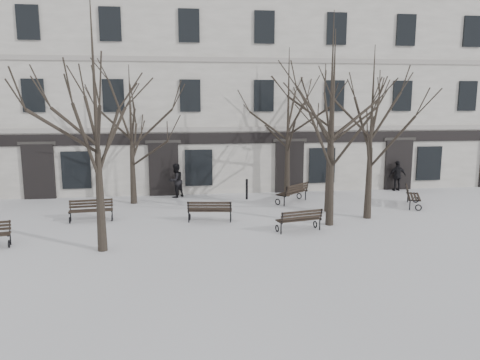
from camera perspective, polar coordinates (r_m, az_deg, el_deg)
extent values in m
plane|color=silver|center=(18.51, 1.17, -6.52)|extent=(100.00, 100.00, 0.00)
cube|color=silver|center=(30.68, -2.58, 10.34)|extent=(40.00, 10.00, 11.00)
cube|color=#9B958E|center=(25.72, -1.54, 6.22)|extent=(40.00, 0.12, 0.25)
cube|color=#9B958E|center=(25.76, -1.58, 14.46)|extent=(40.00, 0.12, 0.25)
cube|color=black|center=(25.75, -1.53, 5.11)|extent=(40.00, 0.10, 0.60)
cube|color=black|center=(26.77, -23.31, 0.94)|extent=(1.60, 0.22, 2.90)
cube|color=#2D2B28|center=(26.57, -23.55, 4.12)|extent=(1.90, 0.08, 0.18)
cube|color=black|center=(26.32, -19.33, 1.16)|extent=(1.50, 0.14, 2.00)
cube|color=black|center=(25.78, -9.27, 1.30)|extent=(1.60, 0.22, 2.90)
cube|color=#2D2B28|center=(25.57, -9.37, 4.61)|extent=(1.90, 0.08, 0.18)
cube|color=black|center=(25.80, -5.05, 1.51)|extent=(1.50, 0.14, 2.00)
cube|color=black|center=(26.52, 6.03, 1.61)|extent=(1.60, 0.22, 2.90)
cube|color=#2D2B28|center=(26.31, 6.11, 4.83)|extent=(1.90, 0.08, 0.18)
cube|color=black|center=(27.03, 9.95, 1.77)|extent=(1.50, 0.14, 2.00)
cube|color=black|center=(28.75, 18.73, 1.77)|extent=(1.60, 0.22, 2.90)
cube|color=#2D2B28|center=(28.56, 18.93, 4.74)|extent=(1.90, 0.08, 0.18)
cube|color=black|center=(29.64, 22.02, 1.90)|extent=(1.50, 0.14, 2.00)
cube|color=black|center=(26.52, -23.89, 9.40)|extent=(1.10, 0.14, 1.70)
cube|color=black|center=(26.79, -24.44, 17.10)|extent=(1.10, 0.14, 1.70)
cube|color=black|center=(25.72, -15.18, 9.90)|extent=(1.10, 0.14, 1.70)
cube|color=black|center=(26.00, -15.55, 17.85)|extent=(1.10, 0.14, 1.70)
cube|color=black|center=(25.52, -6.10, 10.19)|extent=(1.10, 0.14, 1.70)
cube|color=black|center=(25.80, -6.25, 18.20)|extent=(1.10, 0.14, 1.70)
cube|color=black|center=(25.94, 2.91, 10.22)|extent=(1.10, 0.14, 1.70)
cube|color=black|center=(26.22, 2.98, 18.11)|extent=(1.10, 0.14, 1.70)
cube|color=black|center=(26.96, 11.43, 10.02)|extent=(1.10, 0.14, 1.70)
cube|color=black|center=(27.23, 11.70, 17.62)|extent=(1.10, 0.14, 1.70)
cube|color=black|center=(28.51, 19.16, 9.66)|extent=(1.10, 0.14, 1.70)
cube|color=black|center=(28.76, 19.58, 16.84)|extent=(1.10, 0.14, 1.70)
cube|color=black|center=(30.51, 25.97, 9.19)|extent=(1.10, 0.14, 1.70)
cube|color=black|center=(30.75, 26.49, 15.90)|extent=(1.10, 0.14, 1.70)
cone|color=black|center=(16.72, -16.67, -2.45)|extent=(0.34, 0.34, 3.54)
cone|color=black|center=(19.73, 10.97, -0.70)|extent=(0.34, 0.34, 3.33)
cone|color=black|center=(21.28, 15.41, -0.39)|extent=(0.34, 0.34, 3.14)
cone|color=black|center=(24.08, -12.93, 0.57)|extent=(0.34, 0.34, 2.88)
cone|color=black|center=(25.38, 5.79, 1.71)|extent=(0.34, 0.34, 3.31)
cone|color=black|center=(22.07, 10.79, 1.03)|extent=(0.34, 0.34, 3.81)
torus|color=black|center=(18.65, -26.33, -6.99)|extent=(0.10, 0.29, 0.29)
cylinder|color=black|center=(18.97, -26.21, -6.44)|extent=(0.05, 0.05, 0.45)
cube|color=black|center=(18.74, -26.33, -5.92)|extent=(0.15, 0.55, 0.05)
cylinder|color=black|center=(18.94, -26.27, -5.14)|extent=(0.07, 0.15, 0.50)
torus|color=black|center=(20.43, -1.14, -4.53)|extent=(0.09, 0.31, 0.30)
cylinder|color=black|center=(20.04, -1.17, -4.55)|extent=(0.05, 0.05, 0.47)
cube|color=black|center=(20.17, -1.15, -3.76)|extent=(0.13, 0.58, 0.05)
torus|color=black|center=(20.55, -6.14, -4.49)|extent=(0.09, 0.31, 0.30)
cylinder|color=black|center=(20.17, -6.26, -4.51)|extent=(0.05, 0.05, 0.47)
cube|color=black|center=(20.29, -6.22, -3.73)|extent=(0.13, 0.58, 0.05)
cube|color=black|center=(20.43, -3.65, -3.54)|extent=(1.89, 0.36, 0.04)
cube|color=black|center=(20.29, -3.68, -3.64)|extent=(1.89, 0.36, 0.04)
cube|color=black|center=(20.15, -3.71, -3.73)|extent=(1.89, 0.36, 0.04)
cube|color=black|center=(20.00, -3.74, -3.83)|extent=(1.89, 0.36, 0.04)
cube|color=black|center=(19.93, -3.75, -3.48)|extent=(1.88, 0.30, 0.09)
cube|color=black|center=(19.88, -3.76, -3.14)|extent=(1.88, 0.30, 0.09)
cube|color=black|center=(19.83, -3.77, -2.80)|extent=(1.88, 0.30, 0.09)
cylinder|color=black|center=(19.85, -1.18, -3.36)|extent=(0.06, 0.15, 0.52)
cylinder|color=black|center=(19.98, -6.32, -3.33)|extent=(0.06, 0.15, 0.52)
torus|color=black|center=(19.51, 9.14, -5.36)|extent=(0.12, 0.30, 0.29)
cylinder|color=black|center=(19.18, 9.69, -5.37)|extent=(0.05, 0.05, 0.46)
cube|color=black|center=(19.28, 9.44, -4.59)|extent=(0.18, 0.55, 0.05)
torus|color=black|center=(18.73, 4.54, -5.90)|extent=(0.12, 0.30, 0.29)
cylinder|color=black|center=(18.39, 5.03, -5.92)|extent=(0.05, 0.05, 0.46)
cube|color=black|center=(18.49, 4.79, -5.10)|extent=(0.18, 0.55, 0.05)
cube|color=black|center=(19.06, 6.85, -4.63)|extent=(1.80, 0.50, 0.04)
cube|color=black|center=(18.93, 7.05, -4.73)|extent=(1.80, 0.50, 0.04)
cube|color=black|center=(18.81, 7.25, -4.83)|extent=(1.80, 0.50, 0.04)
cube|color=black|center=(18.69, 7.46, -4.93)|extent=(1.80, 0.50, 0.04)
cube|color=black|center=(18.62, 7.53, -4.56)|extent=(1.79, 0.45, 0.09)
cube|color=black|center=(18.58, 7.57, -4.21)|extent=(1.79, 0.45, 0.09)
cube|color=black|center=(18.53, 7.61, -3.86)|extent=(1.79, 0.45, 0.09)
cylinder|color=black|center=(19.01, 9.85, -4.17)|extent=(0.07, 0.15, 0.50)
cylinder|color=black|center=(18.21, 5.16, -4.68)|extent=(0.07, 0.15, 0.50)
torus|color=black|center=(21.17, -20.04, -4.63)|extent=(0.08, 0.30, 0.30)
cylinder|color=black|center=(21.50, -19.94, -4.17)|extent=(0.05, 0.05, 0.46)
cube|color=black|center=(21.27, -20.03, -3.69)|extent=(0.11, 0.56, 0.05)
torus|color=black|center=(21.04, -15.33, -4.47)|extent=(0.08, 0.30, 0.30)
cylinder|color=black|center=(21.37, -15.32, -4.01)|extent=(0.05, 0.05, 0.46)
cube|color=black|center=(21.14, -15.36, -3.52)|extent=(0.11, 0.56, 0.05)
cube|color=black|center=(20.97, -17.75, -3.69)|extent=(1.83, 0.28, 0.04)
cube|color=black|center=(21.11, -17.72, -3.60)|extent=(1.83, 0.28, 0.04)
cube|color=black|center=(21.24, -17.69, -3.52)|extent=(1.83, 0.28, 0.04)
cube|color=black|center=(21.38, -17.67, -3.43)|extent=(1.83, 0.28, 0.04)
cube|color=black|center=(21.39, -17.68, -3.06)|extent=(1.83, 0.22, 0.09)
cube|color=black|center=(21.39, -17.69, -2.73)|extent=(1.83, 0.22, 0.09)
cube|color=black|center=(21.39, -17.71, -2.40)|extent=(1.83, 0.22, 0.09)
cylinder|color=black|center=(21.49, -19.99, -3.00)|extent=(0.06, 0.15, 0.51)
cylinder|color=black|center=(21.35, -15.36, -2.83)|extent=(0.06, 0.15, 0.51)
torus|color=black|center=(24.95, 7.22, -1.95)|extent=(0.26, 0.28, 0.32)
cylinder|color=black|center=(24.71, 7.99, -1.86)|extent=(0.06, 0.06, 0.50)
cube|color=black|center=(24.77, 7.62, -1.23)|extent=(0.45, 0.50, 0.06)
torus|color=black|center=(23.43, 4.61, -2.67)|extent=(0.26, 0.28, 0.32)
cylinder|color=black|center=(23.18, 5.41, -2.58)|extent=(0.06, 0.06, 0.50)
cube|color=black|center=(23.24, 5.02, -1.91)|extent=(0.45, 0.50, 0.06)
cube|color=black|center=(24.13, 5.88, -1.43)|extent=(1.58, 1.40, 0.04)
cube|color=black|center=(24.04, 6.19, -1.48)|extent=(1.58, 1.40, 0.04)
cube|color=black|center=(23.96, 6.49, -1.53)|extent=(1.58, 1.40, 0.04)
cube|color=black|center=(23.87, 6.80, -1.57)|extent=(1.58, 1.40, 0.04)
cube|color=black|center=(23.82, 6.90, -1.24)|extent=(1.54, 1.35, 0.10)
cube|color=black|center=(23.78, 6.95, -0.93)|extent=(1.54, 1.35, 0.10)
cube|color=black|center=(23.74, 7.01, -0.62)|extent=(1.54, 1.35, 0.10)
cylinder|color=black|center=(24.57, 8.19, -0.80)|extent=(0.14, 0.15, 0.56)
cylinder|color=black|center=(23.03, 5.61, -1.46)|extent=(0.14, 0.15, 0.56)
torus|color=black|center=(23.70, 20.92, -3.16)|extent=(0.31, 0.18, 0.31)
cylinder|color=black|center=(23.65, 20.00, -2.91)|extent=(0.05, 0.05, 0.48)
cube|color=black|center=(23.62, 20.50, -2.35)|extent=(0.56, 0.29, 0.05)
torus|color=black|center=(25.49, 20.63, -2.27)|extent=(0.31, 0.18, 0.31)
cylinder|color=black|center=(25.44, 19.77, -2.03)|extent=(0.05, 0.05, 0.48)
cube|color=black|center=(25.41, 20.24, -1.51)|extent=(0.56, 0.29, 0.05)
cube|color=black|center=(24.53, 20.92, -1.89)|extent=(0.88, 1.81, 0.04)
cube|color=black|center=(24.52, 20.57, -1.88)|extent=(0.88, 1.81, 0.04)
cube|color=black|center=(24.50, 20.22, -1.86)|extent=(0.88, 1.81, 0.04)
cube|color=black|center=(24.49, 19.87, -1.85)|extent=(0.88, 1.81, 0.04)
cube|color=black|center=(24.47, 19.78, -1.52)|extent=(0.83, 1.78, 0.10)
cube|color=black|center=(24.44, 19.75, -1.22)|extent=(0.83, 1.78, 0.10)
cube|color=black|center=(24.42, 19.71, -0.92)|extent=(0.83, 1.78, 0.10)
cylinder|color=black|center=(23.56, 19.85, -1.81)|extent=(0.16, 0.10, 0.54)
cylinder|color=black|center=(25.35, 19.64, -1.01)|extent=(0.16, 0.10, 0.54)
cylinder|color=black|center=(24.61, 0.83, -1.21)|extent=(0.12, 0.12, 1.01)
sphere|color=black|center=(24.51, 0.83, -0.01)|extent=(0.14, 0.14, 0.14)
cylinder|color=black|center=(26.52, 10.98, -0.64)|extent=(0.12, 0.12, 0.97)
sphere|color=black|center=(26.43, 11.01, 0.43)|extent=(0.14, 0.14, 0.14)
imported|color=black|center=(25.45, -7.78, -2.09)|extent=(1.12, 1.11, 1.82)
imported|color=black|center=(28.52, 18.54, -1.23)|extent=(1.03, 0.45, 1.74)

